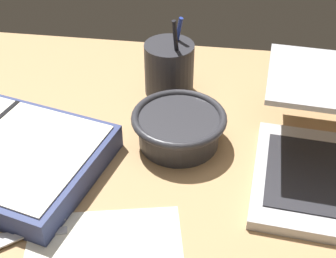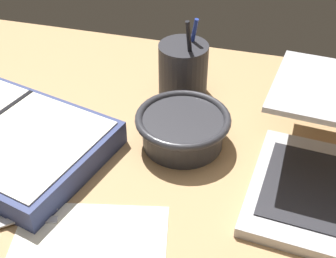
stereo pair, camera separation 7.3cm
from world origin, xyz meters
TOP-DOWN VIEW (x-y plane):
  - desk_top at (0.00, 0.00)cm, footprint 140.00×100.00cm
  - bowl at (3.88, 14.82)cm, footprint 16.11×16.11cm
  - pen_cup at (-0.40, 30.30)cm, footprint 9.54×9.54cm

SIDE VIEW (x-z plane):
  - desk_top at x=0.00cm, z-range 0.00..2.00cm
  - bowl at x=3.88cm, z-range 2.34..8.27cm
  - pen_cup at x=-0.40cm, z-range -0.99..15.46cm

